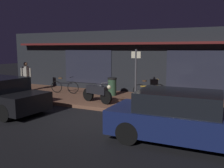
{
  "coord_description": "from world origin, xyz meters",
  "views": [
    {
      "loc": [
        4.52,
        -7.65,
        2.57
      ],
      "look_at": [
        -0.32,
        2.4,
        0.95
      ],
      "focal_mm": 39.02,
      "sensor_mm": 36.0,
      "label": 1
    }
  ],
  "objects_px": {
    "bicycle_extra": "(149,90)",
    "trash_bin": "(112,86)",
    "motorcycle": "(97,92)",
    "bicycle_parked": "(65,87)",
    "sign_post": "(136,72)",
    "person_photographer": "(26,76)",
    "parked_car_across": "(182,117)"
  },
  "relations": [
    {
      "from": "bicycle_parked",
      "to": "bicycle_extra",
      "type": "distance_m",
      "value": 4.61
    },
    {
      "from": "person_photographer",
      "to": "trash_bin",
      "type": "relative_size",
      "value": 1.8
    },
    {
      "from": "motorcycle",
      "to": "bicycle_parked",
      "type": "height_order",
      "value": "motorcycle"
    },
    {
      "from": "motorcycle",
      "to": "bicycle_extra",
      "type": "xyz_separation_m",
      "value": [
        1.72,
        2.28,
        -0.14
      ]
    },
    {
      "from": "person_photographer",
      "to": "parked_car_across",
      "type": "height_order",
      "value": "person_photographer"
    },
    {
      "from": "bicycle_parked",
      "to": "parked_car_across",
      "type": "height_order",
      "value": "parked_car_across"
    },
    {
      "from": "sign_post",
      "to": "parked_car_across",
      "type": "relative_size",
      "value": 0.58
    },
    {
      "from": "motorcycle",
      "to": "trash_bin",
      "type": "bearing_deg",
      "value": 94.59
    },
    {
      "from": "person_photographer",
      "to": "parked_car_across",
      "type": "bearing_deg",
      "value": -21.45
    },
    {
      "from": "motorcycle",
      "to": "bicycle_extra",
      "type": "distance_m",
      "value": 2.86
    },
    {
      "from": "motorcycle",
      "to": "sign_post",
      "type": "height_order",
      "value": "sign_post"
    },
    {
      "from": "person_photographer",
      "to": "parked_car_across",
      "type": "distance_m",
      "value": 10.1
    },
    {
      "from": "parked_car_across",
      "to": "trash_bin",
      "type": "bearing_deg",
      "value": 133.31
    },
    {
      "from": "motorcycle",
      "to": "sign_post",
      "type": "bearing_deg",
      "value": 31.65
    },
    {
      "from": "parked_car_across",
      "to": "bicycle_extra",
      "type": "bearing_deg",
      "value": 116.18
    },
    {
      "from": "person_photographer",
      "to": "trash_bin",
      "type": "bearing_deg",
      "value": 10.51
    },
    {
      "from": "motorcycle",
      "to": "parked_car_across",
      "type": "xyz_separation_m",
      "value": [
        4.21,
        -2.78,
        0.06
      ]
    },
    {
      "from": "bicycle_extra",
      "to": "person_photographer",
      "type": "bearing_deg",
      "value": -168.71
    },
    {
      "from": "bicycle_extra",
      "to": "person_photographer",
      "type": "distance_m",
      "value": 7.06
    },
    {
      "from": "bicycle_extra",
      "to": "sign_post",
      "type": "xyz_separation_m",
      "value": [
        -0.23,
        -1.37,
        1.0
      ]
    },
    {
      "from": "person_photographer",
      "to": "motorcycle",
      "type": "bearing_deg",
      "value": -9.93
    },
    {
      "from": "motorcycle",
      "to": "sign_post",
      "type": "distance_m",
      "value": 1.95
    },
    {
      "from": "sign_post",
      "to": "trash_bin",
      "type": "relative_size",
      "value": 2.58
    },
    {
      "from": "motorcycle",
      "to": "bicycle_parked",
      "type": "relative_size",
      "value": 1.02
    },
    {
      "from": "motorcycle",
      "to": "bicycle_extra",
      "type": "bearing_deg",
      "value": 53.01
    },
    {
      "from": "trash_bin",
      "to": "parked_car_across",
      "type": "bearing_deg",
      "value": -46.69
    },
    {
      "from": "bicycle_parked",
      "to": "parked_car_across",
      "type": "bearing_deg",
      "value": -30.24
    },
    {
      "from": "bicycle_extra",
      "to": "sign_post",
      "type": "relative_size",
      "value": 0.62
    },
    {
      "from": "bicycle_parked",
      "to": "parked_car_across",
      "type": "relative_size",
      "value": 0.4
    },
    {
      "from": "motorcycle",
      "to": "sign_post",
      "type": "relative_size",
      "value": 0.7
    },
    {
      "from": "bicycle_extra",
      "to": "trash_bin",
      "type": "bearing_deg",
      "value": -166.66
    },
    {
      "from": "trash_bin",
      "to": "parked_car_across",
      "type": "distance_m",
      "value": 6.36
    }
  ]
}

